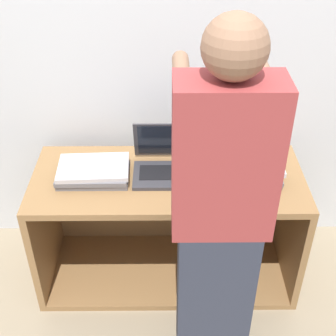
% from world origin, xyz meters
% --- Properties ---
extents(ground_plane, '(12.00, 12.00, 0.00)m').
position_xyz_m(ground_plane, '(0.00, 0.00, 0.00)').
color(ground_plane, gray).
extents(wall_back, '(8.00, 0.05, 2.40)m').
position_xyz_m(wall_back, '(0.00, 0.70, 1.20)').
color(wall_back, silver).
rests_on(wall_back, ground_plane).
extents(cart, '(1.42, 0.59, 0.70)m').
position_xyz_m(cart, '(0.00, 0.37, 0.35)').
color(cart, olive).
rests_on(cart, ground_plane).
extents(laptop_open, '(0.36, 0.30, 0.25)m').
position_xyz_m(laptop_open, '(0.00, 0.35, 0.76)').
color(laptop_open, '#333338').
rests_on(laptop_open, cart).
extents(laptop_stack_left, '(0.37, 0.25, 0.07)m').
position_xyz_m(laptop_stack_left, '(-0.38, 0.30, 0.74)').
color(laptop_stack_left, slate).
rests_on(laptop_stack_left, cart).
extents(laptop_stack_right, '(0.38, 0.25, 0.10)m').
position_xyz_m(laptop_stack_right, '(0.39, 0.30, 0.75)').
color(laptop_stack_right, slate).
rests_on(laptop_stack_right, cart).
extents(person, '(0.40, 0.53, 1.71)m').
position_xyz_m(person, '(0.21, -0.20, 0.86)').
color(person, '#2D3342').
rests_on(person, ground_plane).
extents(inventory_tag, '(0.06, 0.02, 0.01)m').
position_xyz_m(inventory_tag, '(0.39, 0.24, 0.81)').
color(inventory_tag, red).
rests_on(inventory_tag, laptop_stack_right).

